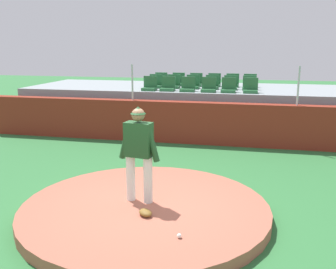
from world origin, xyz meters
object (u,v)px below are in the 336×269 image
object	(u,v)px
baseball	(179,236)
stadium_chair_15	(214,82)
stadium_chair_12	(161,81)
stadium_chair_17	(250,83)
stadium_chair_10	(231,85)
stadium_chair_16	(232,83)
stadium_chair_1	(168,86)
stadium_chair_6	(155,83)
stadium_chair_13	(178,82)
stadium_chair_2	(188,87)
stadium_chair_14	(196,82)
stadium_chair_4	(228,88)
pitcher	(139,147)
stadium_chair_7	(173,84)
fielding_glove	(145,213)
stadium_chair_3	(209,87)
stadium_chair_11	(249,85)
stadium_chair_5	(251,88)
stadium_chair_8	(193,84)
stadium_chair_0	(150,86)
stadium_chair_9	(212,85)

from	to	relation	value
baseball	stadium_chair_15	world-z (taller)	stadium_chair_15
stadium_chair_12	stadium_chair_17	world-z (taller)	same
stadium_chair_10	stadium_chair_16	world-z (taller)	same
stadium_chair_1	stadium_chair_6	size ratio (longest dim) A/B	1.00
stadium_chair_13	stadium_chair_2	bearing A→B (deg)	110.74
stadium_chair_6	stadium_chair_15	xyz separation A→B (m)	(2.11, 0.93, 0.00)
stadium_chair_14	stadium_chair_17	world-z (taller)	same
stadium_chair_4	stadium_chair_12	size ratio (longest dim) A/B	1.00
pitcher	stadium_chair_7	size ratio (longest dim) A/B	3.66
fielding_glove	stadium_chair_4	xyz separation A→B (m)	(0.90, 7.25, 1.44)
stadium_chair_14	stadium_chair_10	bearing A→B (deg)	147.31
stadium_chair_3	stadium_chair_13	size ratio (longest dim) A/B	1.00
fielding_glove	stadium_chair_12	distance (m)	9.35
stadium_chair_11	stadium_chair_5	bearing A→B (deg)	93.41
stadium_chair_10	stadium_chair_12	distance (m)	2.96
pitcher	stadium_chair_2	distance (m)	6.63
stadium_chair_4	pitcher	bearing A→B (deg)	79.82
stadium_chair_6	stadium_chair_16	size ratio (longest dim) A/B	1.00
stadium_chair_11	stadium_chair_8	bearing A→B (deg)	0.73
stadium_chair_0	stadium_chair_16	world-z (taller)	same
stadium_chair_5	stadium_chair_13	bearing A→B (deg)	-32.35
stadium_chair_3	stadium_chair_15	xyz separation A→B (m)	(0.00, 1.82, 0.00)
stadium_chair_9	stadium_chair_16	bearing A→B (deg)	-127.45
stadium_chair_8	stadium_chair_14	size ratio (longest dim) A/B	1.00
stadium_chair_10	stadium_chair_14	xyz separation A→B (m)	(-1.40, 0.90, 0.00)
baseball	stadium_chair_11	bearing A→B (deg)	84.46
pitcher	stadium_chair_11	bearing A→B (deg)	84.88
baseball	stadium_chair_10	bearing A→B (deg)	88.79
baseball	stadium_chair_3	world-z (taller)	stadium_chair_3
stadium_chair_8	stadium_chair_16	distance (m)	1.68
stadium_chair_5	stadium_chair_17	world-z (taller)	same
stadium_chair_3	pitcher	bearing A→B (deg)	85.53
baseball	stadium_chair_4	bearing A→B (deg)	88.75
stadium_chair_9	fielding_glove	bearing A→B (deg)	88.30
stadium_chair_14	stadium_chair_9	bearing A→B (deg)	129.73
stadium_chair_16	stadium_chair_6	bearing A→B (deg)	18.31
stadium_chair_0	stadium_chair_7	size ratio (longest dim) A/B	1.00
stadium_chair_11	stadium_chair_12	size ratio (longest dim) A/B	1.00
baseball	stadium_chair_13	size ratio (longest dim) A/B	0.15
pitcher	fielding_glove	size ratio (longest dim) A/B	6.09
baseball	stadium_chair_11	size ratio (longest dim) A/B	0.15
stadium_chair_4	stadium_chair_16	size ratio (longest dim) A/B	1.00
baseball	fielding_glove	xyz separation A→B (m)	(-0.73, 0.66, 0.02)
baseball	fielding_glove	size ratio (longest dim) A/B	0.25
stadium_chair_1	stadium_chair_3	distance (m)	1.44
pitcher	stadium_chair_3	xyz separation A→B (m)	(0.52, 6.63, 0.43)
stadium_chair_4	stadium_chair_15	size ratio (longest dim) A/B	1.00
stadium_chair_1	stadium_chair_16	world-z (taller)	same
stadium_chair_2	stadium_chair_3	size ratio (longest dim) A/B	1.00
baseball	stadium_chair_15	xyz separation A→B (m)	(-0.50, 9.73, 1.46)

